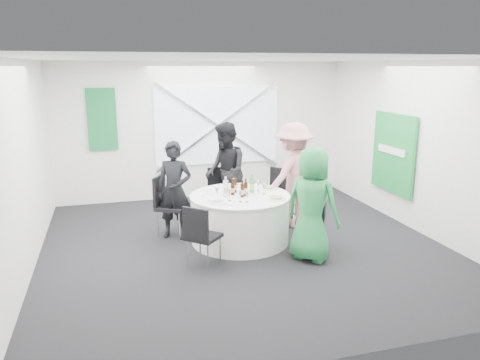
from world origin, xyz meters
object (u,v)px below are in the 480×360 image
object	(u,v)px
person_man_back_left	(174,190)
person_man_back	(225,172)
chair_back_right	(277,192)
chair_front_left	(200,233)
chair_back	(220,189)
person_woman_pink	(293,175)
green_water_bottle	(252,185)
clear_water_bottle	(226,189)
chair_front_right	(316,217)
banquet_table	(240,218)
chair_back_left	(167,201)
person_woman_green	(312,205)

from	to	relation	value
person_man_back_left	person_man_back	xyz separation A→B (m)	(0.99, 0.62, 0.10)
chair_back_right	chair_front_left	xyz separation A→B (m)	(-1.64, -1.48, -0.06)
chair_back	person_man_back_left	size ratio (longest dim) A/B	0.59
person_woman_pink	green_water_bottle	bearing A→B (deg)	0.91
clear_water_bottle	person_man_back_left	bearing A→B (deg)	146.49
clear_water_bottle	person_woman_pink	bearing A→B (deg)	21.58
chair_front_right	person_man_back_left	bearing A→B (deg)	-88.33
chair_front_left	clear_water_bottle	size ratio (longest dim) A/B	2.89
banquet_table	chair_back	bearing A→B (deg)	91.00
chair_front_left	person_man_back	bearing A→B (deg)	-70.13
person_man_back	clear_water_bottle	world-z (taller)	person_man_back
chair_back	person_man_back_left	distance (m)	1.24
chair_front_left	green_water_bottle	bearing A→B (deg)	-94.22
chair_back	chair_front_left	bearing A→B (deg)	-111.33
chair_back_left	chair_front_left	distance (m)	1.48
person_woman_green	clear_water_bottle	size ratio (longest dim) A/B	5.26
person_man_back_left	person_man_back	world-z (taller)	person_man_back
chair_front_left	banquet_table	bearing A→B (deg)	-90.00
banquet_table	person_man_back	distance (m)	1.20
chair_front_left	person_woman_green	xyz separation A→B (m)	(1.58, -0.10, 0.29)
chair_front_left	person_man_back	distance (m)	2.13
banquet_table	green_water_bottle	distance (m)	0.55
chair_front_right	clear_water_bottle	world-z (taller)	clear_water_bottle
chair_back_right	person_woman_green	size ratio (longest dim) A/B	0.60
person_woman_pink	chair_back_right	bearing A→B (deg)	-52.63
banquet_table	person_man_back_left	world-z (taller)	person_man_back_left
chair_back	chair_front_right	xyz separation A→B (m)	(1.05, -1.83, -0.04)
chair_front_right	chair_back_left	bearing A→B (deg)	-89.95
chair_back_right	banquet_table	bearing A→B (deg)	-90.00
chair_front_left	person_man_back	world-z (taller)	person_man_back
chair_back_left	chair_front_left	bearing A→B (deg)	-139.89
chair_back	chair_front_right	world-z (taller)	chair_back
green_water_bottle	person_man_back	bearing A→B (deg)	100.34
banquet_table	chair_back_right	world-z (taller)	chair_back_right
chair_back_right	person_man_back_left	size ratio (longest dim) A/B	0.63
person_man_back_left	person_man_back	bearing A→B (deg)	58.11
chair_back	chair_front_left	xyz separation A→B (m)	(-0.77, -2.09, -0.02)
banquet_table	person_man_back_left	xyz separation A→B (m)	(-0.95, 0.47, 0.40)
chair_front_right	person_woman_pink	size ratio (longest dim) A/B	0.48
chair_front_right	clear_water_bottle	xyz separation A→B (m)	(-1.26, 0.58, 0.38)
banquet_table	clear_water_bottle	size ratio (longest dim) A/B	5.04
banquet_table	chair_back_right	bearing A→B (deg)	37.11
chair_back_left	person_man_back	distance (m)	1.24
banquet_table	clear_water_bottle	world-z (taller)	clear_water_bottle
chair_front_left	person_woman_green	size ratio (longest dim) A/B	0.55
person_man_back_left	clear_water_bottle	world-z (taller)	person_man_back_left
banquet_table	person_woman_green	bearing A→B (deg)	-50.25
chair_back	person_woman_green	size ratio (longest dim) A/B	0.57
chair_back	green_water_bottle	size ratio (longest dim) A/B	3.02
chair_back_right	clear_water_bottle	distance (m)	1.29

